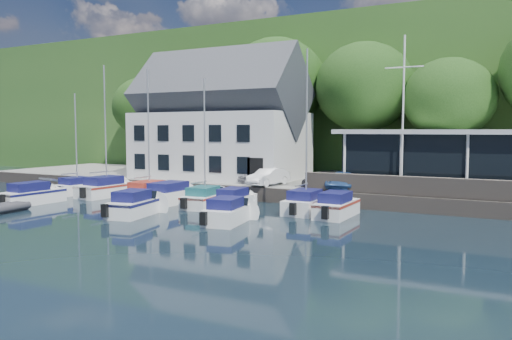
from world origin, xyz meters
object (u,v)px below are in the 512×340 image
object	(u,v)px
flagpole	(403,115)
boat_r1_1	(105,134)
car_silver	(257,175)
car_dgrey	(323,179)
boat_r1_2	(149,140)
harbor_building	(220,127)
boat_r1_0	(76,142)
boat_r2_0	(33,193)
car_white	(268,177)
dinghy_1	(5,206)
boat_r1_7	(337,204)
boat_r1_4	(205,143)
boat_r2_3	(228,210)
boat_r2_2	(135,203)
boat_r1_5	(234,198)
boat_r1_3	(171,193)
club_pavilion	(440,159)
car_blue	(343,180)
boat_r1_6	(307,140)

from	to	relation	value
flagpole	boat_r1_1	bearing A→B (deg)	-168.02
car_silver	car_dgrey	xyz separation A→B (m)	(5.53, -0.31, -0.02)
boat_r1_1	boat_r1_2	xyz separation A→B (m)	(4.24, -0.13, -0.45)
harbor_building	boat_r1_1	size ratio (longest dim) A/B	1.51
boat_r1_0	boat_r2_0	world-z (taller)	boat_r1_0
car_white	boat_r2_0	xyz separation A→B (m)	(-13.21, -9.75, -0.87)
boat_r1_2	dinghy_1	bearing A→B (deg)	-122.08
boat_r1_2	boat_r2_0	distance (m)	8.60
car_white	boat_r1_7	size ratio (longest dim) A/B	0.70
boat_r1_1	boat_r1_4	distance (m)	9.60
harbor_building	boat_r2_3	xyz separation A→B (m)	(8.79, -13.58, -4.64)
boat_r2_2	boat_r2_0	bearing A→B (deg)	168.52
car_silver	flagpole	size ratio (longest dim) A/B	0.34
boat_r1_4	boat_r2_3	bearing A→B (deg)	-49.81
flagpole	boat_r1_5	xyz separation A→B (m)	(-9.46, -5.16, -5.34)
boat_r1_3	boat_r1_4	distance (m)	4.57
boat_r1_2	boat_r2_2	size ratio (longest dim) A/B	1.57
club_pavilion	car_blue	xyz separation A→B (m)	(-5.86, -3.16, -1.41)
boat_r1_4	boat_r1_7	size ratio (longest dim) A/B	1.53
car_white	boat_r1_2	xyz separation A→B (m)	(-7.28, -4.63, 2.68)
boat_r1_2	boat_r2_3	distance (m)	11.28
boat_r1_4	car_dgrey	bearing A→B (deg)	42.60
boat_r2_3	boat_r1_3	bearing A→B (deg)	139.73
boat_r1_6	boat_r2_0	bearing A→B (deg)	-163.81
boat_r1_6	boat_r2_2	size ratio (longest dim) A/B	1.62
car_dgrey	boat_r1_4	distance (m)	9.11
car_white	boat_r2_3	size ratio (longest dim) A/B	0.76
car_dgrey	flagpole	xyz separation A→B (m)	(5.69, -1.04, 4.47)
boat_r1_6	boat_r1_7	xyz separation A→B (m)	(2.05, -0.33, -3.71)
car_dgrey	boat_r1_7	distance (m)	6.69
car_blue	boat_r1_2	world-z (taller)	boat_r1_2
boat_r1_3	boat_r2_0	size ratio (longest dim) A/B	1.08
boat_r1_1	boat_r1_6	size ratio (longest dim) A/B	1.07
car_blue	boat_r1_4	bearing A→B (deg)	-151.07
car_white	boat_r1_3	world-z (taller)	car_white
boat_r2_0	boat_r1_3	bearing A→B (deg)	32.16
harbor_building	boat_r2_3	world-z (taller)	harbor_building
club_pavilion	boat_r1_5	world-z (taller)	club_pavilion
car_blue	boat_r1_1	size ratio (longest dim) A/B	0.39
boat_r1_2	boat_r1_5	world-z (taller)	boat_r1_2
harbor_building	boat_r1_4	world-z (taller)	harbor_building
harbor_building	flagpole	size ratio (longest dim) A/B	1.43
boat_r1_6	boat_r2_3	xyz separation A→B (m)	(-2.60, -4.98, -3.74)
harbor_building	boat_r2_2	world-z (taller)	harbor_building
car_dgrey	boat_r2_0	xyz separation A→B (m)	(-17.09, -10.76, -0.79)
car_dgrey	flagpole	distance (m)	7.31
car_dgrey	boat_r1_1	xyz separation A→B (m)	(-15.39, -5.51, 3.21)
boat_r2_0	boat_r2_3	size ratio (longest dim) A/B	1.24
car_silver	boat_r2_0	xyz separation A→B (m)	(-11.56, -11.07, -0.81)
car_white	boat_r2_3	distance (m)	9.87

